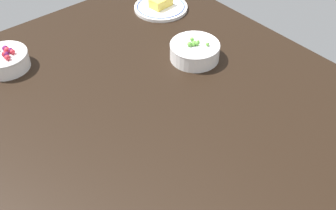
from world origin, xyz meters
TOP-DOWN VIEW (x-y plane):
  - dining_table at (0.00, 0.00)cm, footprint 139.84×111.17cm
  - bowl_peas at (13.52, -22.61)cm, footprint 16.19×16.19cm
  - plate_cheese at (45.37, -34.47)cm, footprint 20.43×20.43cm
  - bowl_berries at (48.10, 26.30)cm, footprint 14.69×14.69cm

SIDE VIEW (x-z plane):
  - dining_table at x=0.00cm, z-range 0.00..4.00cm
  - plate_cheese at x=45.37cm, z-range 2.79..7.53cm
  - bowl_peas at x=13.52cm, z-range 3.59..10.39cm
  - bowl_berries at x=48.10cm, z-range 3.46..10.59cm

